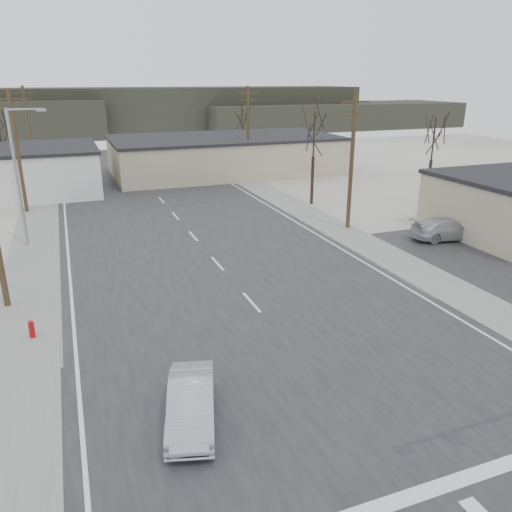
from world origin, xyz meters
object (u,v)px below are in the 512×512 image
Objects in this scene: car_far_a at (185,163)px; car_far_b at (126,155)px; fire_hydrant at (32,329)px; sedan_crossing at (191,403)px; car_parked_silver at (447,229)px.

car_far_b is at bearing -49.29° from car_far_a.
sedan_crossing is at bearing -57.28° from fire_hydrant.
car_far_b is 48.51m from car_parked_silver.
fire_hydrant is 0.21× the size of sedan_crossing.
car_parked_silver is (16.35, -45.68, 0.07)m from car_far_b.
fire_hydrant is at bearing 79.31° from car_far_a.
car_far_a is at bearing 68.05° from fire_hydrant.
fire_hydrant is at bearing -83.78° from car_far_b.
car_parked_silver is (10.47, -35.26, 0.05)m from car_far_a.
car_parked_silver is at bearing -52.55° from car_far_b.
car_far_a is at bearing 25.40° from car_parked_silver.
car_parked_silver reaches higher than car_far_b.
fire_hydrant is 9.49m from sedan_crossing.
sedan_crossing is 1.09× the size of car_far_b.
car_far_b reaches higher than fire_hydrant.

